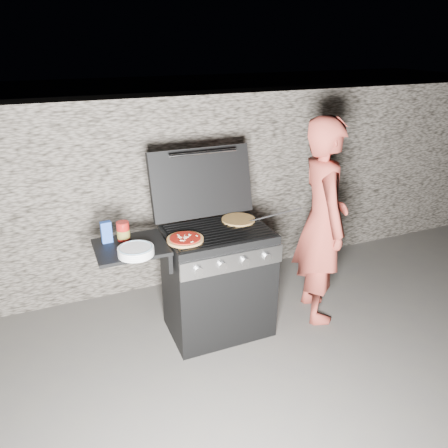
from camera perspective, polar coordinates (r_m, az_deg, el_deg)
name	(u,v)px	position (r m, az deg, el deg)	size (l,w,h in m)	color
ground	(219,328)	(3.80, -0.72, -13.39)	(50.00, 50.00, 0.00)	#4E4A47
stone_wall	(178,190)	(4.27, -6.07, 4.44)	(8.00, 0.35, 1.80)	gray
gas_grill	(189,288)	(3.47, -4.62, -8.27)	(1.34, 0.79, 0.91)	black
pizza_topped	(185,239)	(3.16, -5.09, -1.94)	(0.27, 0.27, 0.03)	#B29237
pizza_plain	(238,220)	(3.50, 1.90, 0.59)	(0.27, 0.27, 0.01)	#DDA557
sauce_jar	(123,231)	(3.24, -13.04, -0.90)	(0.09, 0.09, 0.14)	#A31713
blue_carton	(106,232)	(3.23, -15.12, -1.04)	(0.07, 0.04, 0.16)	#2249A8
plate_stack	(136,251)	(3.02, -11.44, -3.49)	(0.25, 0.25, 0.06)	silver
person	(322,222)	(3.67, 12.67, 0.25)	(0.63, 0.41, 1.73)	#B14235
tongs	(274,215)	(3.51, 6.56, 1.19)	(0.01, 0.01, 0.47)	black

